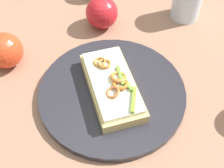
% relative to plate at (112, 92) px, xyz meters
% --- Properties ---
extents(ground_plane, '(2.00, 2.00, 0.00)m').
position_rel_plate_xyz_m(ground_plane, '(0.00, 0.00, -0.01)').
color(ground_plane, '#946851').
rests_on(ground_plane, ground).
extents(plate, '(0.30, 0.30, 0.02)m').
position_rel_plate_xyz_m(plate, '(0.00, 0.00, 0.00)').
color(plate, '#27252C').
rests_on(plate, ground_plane).
extents(sandwich, '(0.20, 0.18, 0.04)m').
position_rel_plate_xyz_m(sandwich, '(0.00, 0.00, 0.02)').
color(sandwich, tan).
rests_on(sandwich, plate).
extents(apple_1, '(0.09, 0.09, 0.08)m').
position_rel_plate_xyz_m(apple_1, '(-0.24, -0.07, 0.03)').
color(apple_1, red).
rests_on(apple_1, ground_plane).
extents(apple_5, '(0.11, 0.11, 0.08)m').
position_rel_plate_xyz_m(apple_5, '(-0.15, 0.16, 0.03)').
color(apple_5, red).
rests_on(apple_5, ground_plane).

